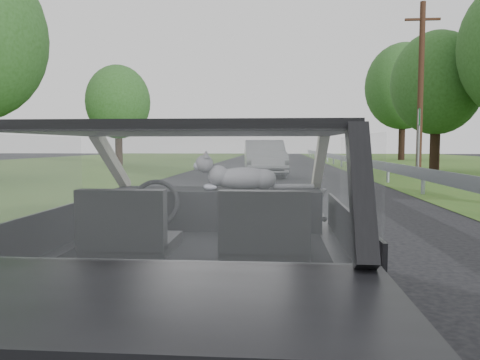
% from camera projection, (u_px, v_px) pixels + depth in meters
% --- Properties ---
extents(ground, '(140.00, 140.00, 0.00)m').
position_uv_depth(ground, '(204.00, 350.00, 3.05)').
color(ground, black).
rests_on(ground, ground).
extents(subject_car, '(1.80, 4.00, 1.45)m').
position_uv_depth(subject_car, '(203.00, 241.00, 2.99)').
color(subject_car, black).
rests_on(subject_car, ground).
extents(dashboard, '(1.58, 0.45, 0.30)m').
position_uv_depth(dashboard, '(216.00, 208.00, 3.61)').
color(dashboard, black).
rests_on(dashboard, subject_car).
extents(driver_seat, '(0.50, 0.72, 0.42)m').
position_uv_depth(driver_seat, '(128.00, 224.00, 2.73)').
color(driver_seat, black).
rests_on(driver_seat, subject_car).
extents(passenger_seat, '(0.50, 0.72, 0.42)m').
position_uv_depth(passenger_seat, '(265.00, 225.00, 2.66)').
color(passenger_seat, black).
rests_on(passenger_seat, subject_car).
extents(steering_wheel, '(0.36, 0.36, 0.04)m').
position_uv_depth(steering_wheel, '(155.00, 204.00, 3.34)').
color(steering_wheel, black).
rests_on(steering_wheel, dashboard).
extents(cat, '(0.68, 0.34, 0.29)m').
position_uv_depth(cat, '(243.00, 177.00, 3.54)').
color(cat, gray).
rests_on(cat, dashboard).
extents(guardrail, '(0.05, 90.00, 0.32)m').
position_uv_depth(guardrail, '(419.00, 173.00, 12.61)').
color(guardrail, '#949BA6').
rests_on(guardrail, ground).
extents(other_car, '(2.29, 4.88, 1.56)m').
position_uv_depth(other_car, '(264.00, 158.00, 20.21)').
color(other_car, '#A4A5A9').
rests_on(other_car, ground).
extents(highway_sign, '(0.38, 1.09, 2.75)m').
position_uv_depth(highway_sign, '(418.00, 144.00, 18.42)').
color(highway_sign, '#094915').
rests_on(highway_sign, ground).
extents(utility_pole, '(0.32, 0.32, 7.51)m').
position_uv_depth(utility_pole, '(421.00, 90.00, 20.42)').
color(utility_pole, black).
rests_on(utility_pole, ground).
extents(tree_2, '(5.57, 5.57, 6.91)m').
position_uv_depth(tree_2, '(436.00, 103.00, 23.84)').
color(tree_2, '#214918').
rests_on(tree_2, ground).
extents(tree_3, '(7.02, 7.02, 10.01)m').
position_uv_depth(tree_3, '(403.00, 103.00, 41.30)').
color(tree_3, '#214918').
rests_on(tree_3, ground).
extents(tree_6, '(5.12, 5.12, 6.48)m').
position_uv_depth(tree_6, '(118.00, 117.00, 31.36)').
color(tree_6, '#214918').
rests_on(tree_6, ground).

